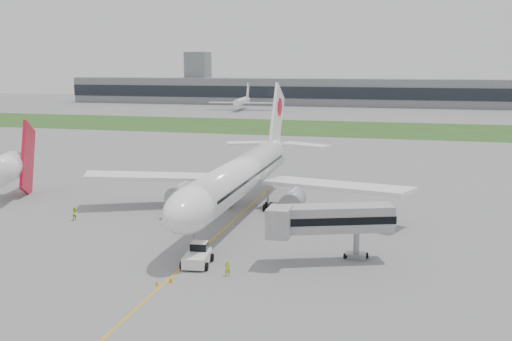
% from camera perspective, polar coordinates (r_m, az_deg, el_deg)
% --- Properties ---
extents(ground, '(600.00, 600.00, 0.00)m').
position_cam_1_polar(ground, '(77.71, -2.32, -5.09)').
color(ground, slate).
rests_on(ground, ground).
extents(apron_markings, '(70.00, 70.00, 0.04)m').
position_cam_1_polar(apron_markings, '(73.13, -3.45, -6.11)').
color(apron_markings, gold).
rests_on(apron_markings, ground).
extents(grass_strip, '(600.00, 50.00, 0.02)m').
position_cam_1_polar(grass_strip, '(193.99, 7.97, 4.22)').
color(grass_strip, '#214A1B').
rests_on(grass_strip, ground).
extents(terminal_building, '(320.00, 22.30, 14.00)m').
position_cam_1_polar(terminal_building, '(302.61, 10.43, 7.69)').
color(terminal_building, gray).
rests_on(terminal_building, ground).
extents(control_tower, '(12.00, 12.00, 56.00)m').
position_cam_1_polar(control_tower, '(324.21, -5.77, 6.75)').
color(control_tower, gray).
rests_on(control_tower, ground).
extents(airliner, '(48.13, 53.95, 17.88)m').
position_cam_1_polar(airliner, '(80.97, -1.36, -0.34)').
color(airliner, white).
rests_on(airliner, ground).
extents(pushback_tug, '(3.35, 4.55, 2.19)m').
position_cam_1_polar(pushback_tug, '(61.46, -5.84, -8.42)').
color(pushback_tug, white).
rests_on(pushback_tug, ground).
extents(jet_bridge, '(13.18, 7.99, 6.31)m').
position_cam_1_polar(jet_bridge, '(61.34, 7.00, -4.90)').
color(jet_bridge, '#A4A4A6').
rests_on(jet_bridge, ground).
extents(safety_cone_left, '(0.35, 0.35, 0.49)m').
position_cam_1_polar(safety_cone_left, '(56.65, -9.90, -11.02)').
color(safety_cone_left, orange).
rests_on(safety_cone_left, ground).
extents(safety_cone_right, '(0.44, 0.44, 0.61)m').
position_cam_1_polar(safety_cone_right, '(57.11, -8.54, -10.73)').
color(safety_cone_right, orange).
rests_on(safety_cone_right, ground).
extents(ground_crew_near, '(0.72, 0.65, 1.65)m').
position_cam_1_polar(ground_crew_near, '(58.08, -2.89, -9.71)').
color(ground_crew_near, '#B8D924').
rests_on(ground_crew_near, ground).
extents(ground_crew_far, '(1.04, 1.13, 1.86)m').
position_cam_1_polar(ground_crew_far, '(81.81, -17.64, -4.12)').
color(ground_crew_far, '#C0E926').
rests_on(ground_crew_far, ground).
extents(neighbor_aircraft, '(7.55, 15.84, 12.84)m').
position_cam_1_polar(neighbor_aircraft, '(97.26, -23.54, 0.27)').
color(neighbor_aircraft, '#B70A23').
rests_on(neighbor_aircraft, ground).
extents(distant_aircraft_left, '(33.83, 30.54, 11.96)m').
position_cam_1_polar(distant_aircraft_left, '(270.11, -1.42, 6.06)').
color(distant_aircraft_left, white).
rests_on(distant_aircraft_left, ground).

